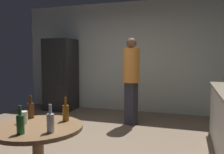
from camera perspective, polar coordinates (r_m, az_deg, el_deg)
ground_plane at (r=3.80m, az=-8.75°, el=-16.80°), size 5.20×5.20×0.10m
wall_back at (r=6.00m, az=2.64°, el=4.82°), size 5.32×0.06×2.70m
refrigerator at (r=6.22m, az=-12.18°, el=0.56°), size 0.70×0.68×1.80m
foreground_table at (r=2.29m, az=-17.37°, el=-13.64°), size 0.80×0.80×0.73m
beer_bottle_amber at (r=2.34m, az=-11.05°, el=-8.28°), size 0.06×0.06×0.23m
beer_bottle_brown at (r=2.54m, az=-18.91°, el=-7.44°), size 0.06×0.06×0.23m
beer_bottle_green at (r=2.05m, az=-21.11°, el=-10.38°), size 0.06×0.06×0.23m
beer_bottle_clear at (r=2.02m, az=-14.54°, el=-10.43°), size 0.06×0.06×0.23m
plastic_cup_white at (r=2.38m, az=-20.50°, el=-9.03°), size 0.08×0.08×0.11m
person_in_orange_shirt at (r=4.71m, az=4.63°, el=0.67°), size 0.44×0.44×1.72m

